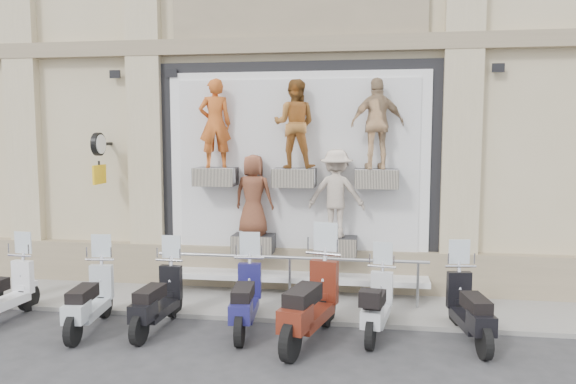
% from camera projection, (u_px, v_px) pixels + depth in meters
% --- Properties ---
extents(ground, '(90.00, 90.00, 0.00)m').
position_uv_depth(ground, '(270.00, 346.00, 8.39)').
color(ground, '#2F2F32').
rests_on(ground, ground).
extents(sidewalk, '(16.00, 2.20, 0.08)m').
position_uv_depth(sidewalk, '(291.00, 302.00, 10.45)').
color(sidewalk, gray).
rests_on(sidewalk, ground).
extents(building, '(14.00, 8.60, 12.00)m').
position_uv_depth(building, '(319.00, 24.00, 14.63)').
color(building, '#C9B892').
rests_on(building, ground).
extents(shop_vitrine, '(5.60, 0.83, 4.30)m').
position_uv_depth(shop_vitrine, '(300.00, 173.00, 10.82)').
color(shop_vitrine, black).
rests_on(shop_vitrine, ground).
extents(guard_rail, '(5.06, 0.10, 0.93)m').
position_uv_depth(guard_rail, '(290.00, 281.00, 10.30)').
color(guard_rail, '#9EA0A5').
rests_on(guard_rail, ground).
extents(clock_sign_bracket, '(0.10, 0.80, 1.02)m').
position_uv_depth(clock_sign_bracket, '(99.00, 152.00, 11.11)').
color(clock_sign_bracket, black).
rests_on(clock_sign_bracket, ground).
extents(scooter_b, '(0.68, 1.82, 1.44)m').
position_uv_depth(scooter_b, '(0.00, 280.00, 9.37)').
color(scooter_b, silver).
rests_on(scooter_b, ground).
extents(scooter_c, '(0.74, 1.86, 1.47)m').
position_uv_depth(scooter_c, '(89.00, 286.00, 8.97)').
color(scooter_c, '#AAB1B8').
rests_on(scooter_c, ground).
extents(scooter_d, '(0.62, 1.81, 1.45)m').
position_uv_depth(scooter_d, '(157.00, 286.00, 8.99)').
color(scooter_d, black).
rests_on(scooter_d, ground).
extents(scooter_e, '(0.72, 1.90, 1.50)m').
position_uv_depth(scooter_e, '(245.00, 285.00, 8.96)').
color(scooter_e, '#191753').
rests_on(scooter_e, ground).
extents(scooter_f, '(1.12, 2.23, 1.74)m').
position_uv_depth(scooter_f, '(310.00, 286.00, 8.45)').
color(scooter_f, '#581B0F').
rests_on(scooter_f, ground).
extents(scooter_g, '(0.75, 1.76, 1.39)m').
position_uv_depth(scooter_g, '(377.00, 292.00, 8.76)').
color(scooter_g, silver).
rests_on(scooter_g, ground).
extents(scooter_h, '(0.81, 1.87, 1.47)m').
position_uv_depth(scooter_h, '(470.00, 295.00, 8.48)').
color(scooter_h, black).
rests_on(scooter_h, ground).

